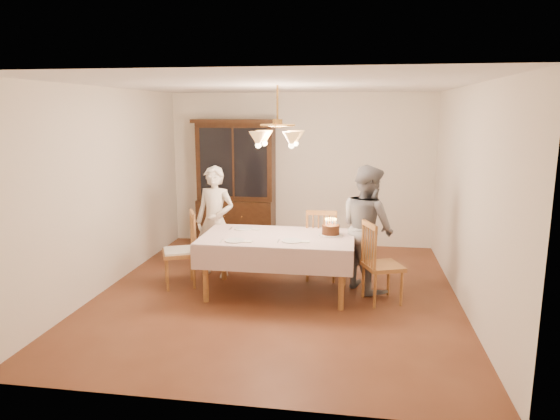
% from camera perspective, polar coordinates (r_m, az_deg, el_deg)
% --- Properties ---
extents(ground, '(5.00, 5.00, 0.00)m').
position_cam_1_polar(ground, '(6.49, -0.27, -9.48)').
color(ground, '#572B18').
rests_on(ground, ground).
extents(room_shell, '(5.00, 5.00, 5.00)m').
position_cam_1_polar(room_shell, '(6.11, -0.29, 4.53)').
color(room_shell, white).
rests_on(room_shell, ground).
extents(dining_table, '(1.90, 1.10, 0.76)m').
position_cam_1_polar(dining_table, '(6.28, -0.28, -3.64)').
color(dining_table, brown).
rests_on(dining_table, ground).
extents(china_hutch, '(1.38, 0.54, 2.16)m').
position_cam_1_polar(china_hutch, '(8.58, -5.03, 2.82)').
color(china_hutch, black).
rests_on(china_hutch, ground).
extents(chair_far_side, '(0.45, 0.43, 1.00)m').
position_cam_1_polar(chair_far_side, '(6.92, 4.76, -4.31)').
color(chair_far_side, brown).
rests_on(chair_far_side, ground).
extents(chair_left_end, '(0.56, 0.57, 1.00)m').
position_cam_1_polar(chair_left_end, '(6.75, -11.38, -4.81)').
color(chair_left_end, brown).
rests_on(chair_left_end, ground).
extents(chair_right_end, '(0.55, 0.56, 1.00)m').
position_cam_1_polar(chair_right_end, '(6.20, 11.55, -6.38)').
color(chair_right_end, brown).
rests_on(chair_right_end, ground).
extents(elderly_woman, '(0.63, 0.47, 1.56)m').
position_cam_1_polar(elderly_woman, '(7.02, -7.43, -1.33)').
color(elderly_woman, beige).
rests_on(elderly_woman, ground).
extents(adult_in_grey, '(0.96, 1.00, 1.63)m').
position_cam_1_polar(adult_in_grey, '(6.53, 9.93, -2.03)').
color(adult_in_grey, slate).
rests_on(adult_in_grey, ground).
extents(birthday_cake, '(0.30, 0.30, 0.22)m').
position_cam_1_polar(birthday_cake, '(6.31, 5.81, -2.33)').
color(birthday_cake, white).
rests_on(birthday_cake, dining_table).
extents(place_setting_near_left, '(0.38, 0.24, 0.02)m').
position_cam_1_polar(place_setting_near_left, '(6.02, -5.07, -3.52)').
color(place_setting_near_left, white).
rests_on(place_setting_near_left, dining_table).
extents(place_setting_near_right, '(0.39, 0.24, 0.02)m').
position_cam_1_polar(place_setting_near_right, '(5.99, 1.50, -3.56)').
color(place_setting_near_right, white).
rests_on(place_setting_near_right, dining_table).
extents(place_setting_far_left, '(0.40, 0.25, 0.02)m').
position_cam_1_polar(place_setting_far_left, '(6.63, -4.12, -2.12)').
color(place_setting_far_left, white).
rests_on(place_setting_far_left, dining_table).
extents(chandelier, '(0.62, 0.62, 0.73)m').
position_cam_1_polar(chandelier, '(6.07, -0.29, 8.24)').
color(chandelier, '#BF8C3F').
rests_on(chandelier, ground).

